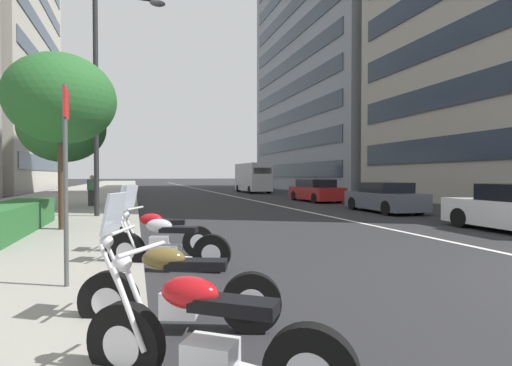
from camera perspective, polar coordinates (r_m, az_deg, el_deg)
sidewalk_right_plaza at (r=33.37m, az=-24.98°, el=-1.68°), size 160.00×8.46×0.15m
lane_centre_stripe at (r=38.85m, az=-6.78°, el=-1.31°), size 110.00×0.16×0.01m
motorcycle_far_end_row at (r=3.02m, az=-7.29°, el=-23.07°), size 1.33×1.80×1.11m
motorcycle_second_in_row at (r=4.23m, az=-12.10°, el=-15.67°), size 0.92×2.07×1.48m
motorcycle_under_tarp at (r=6.77m, az=-13.45°, el=-9.24°), size 1.05×2.03×1.49m
motorcycle_mid_row at (r=7.90m, az=-14.73°, el=-7.81°), size 0.75×2.14×1.47m
car_far_down_avenue at (r=18.02m, az=18.94°, el=-2.19°), size 4.17×1.94×1.35m
car_mid_block_traffic at (r=24.30m, az=9.08°, el=-1.20°), size 4.39×1.98×1.41m
delivery_van_ahead at (r=36.38m, az=-0.49°, el=0.89°), size 5.87×2.09×2.82m
parking_sign_by_curb at (r=5.70m, az=-26.94°, el=2.29°), size 0.32×0.06×2.74m
street_lamp_with_banners at (r=15.57m, az=-21.77°, el=14.14°), size 1.26×2.63×8.37m
clipped_hedge_bed at (r=11.55m, az=-33.66°, el=-4.65°), size 5.97×1.10×0.77m
street_tree_near_plaza_corner at (r=12.04m, az=-27.46°, el=11.20°), size 2.93×2.93×4.90m
street_tree_far_plaza at (r=19.93m, az=-27.29°, el=7.49°), size 3.82×3.82×5.39m
pedestrian_on_plaza at (r=20.39m, az=-23.65°, el=-1.05°), size 0.41×0.47×1.53m
office_tower_far_left_down_avenue at (r=48.05m, az=14.37°, el=16.13°), size 24.83×15.85×28.22m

